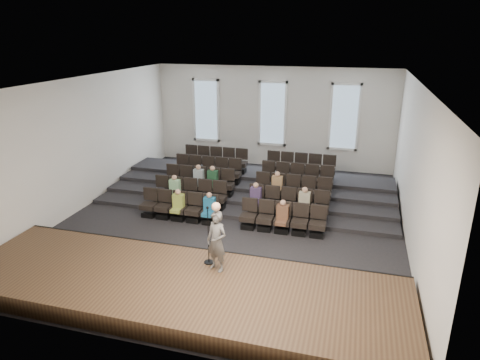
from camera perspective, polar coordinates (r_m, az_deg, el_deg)
name	(u,v)px	position (r m, az deg, el deg)	size (l,w,h in m)	color
ground	(233,219)	(15.92, -0.88, -5.22)	(14.00, 14.00, 0.00)	black
ceiling	(233,81)	(14.58, -0.98, 13.02)	(12.00, 14.00, 0.02)	white
wall_back	(273,117)	(21.70, 4.37, 8.32)	(12.00, 0.04, 5.00)	silver
wall_front	(135,245)	(8.99, -13.81, -8.41)	(12.00, 0.04, 5.00)	silver
wall_left	(84,143)	(17.68, -20.06, 4.69)	(0.04, 14.00, 5.00)	silver
wall_right	(416,168)	(14.61, 22.37, 1.50)	(0.04, 14.00, 5.00)	silver
stage	(178,288)	(11.59, -8.23, -14.13)	(11.80, 3.60, 0.50)	#4B3520
stage_lip	(202,256)	(12.99, -5.09, -10.06)	(11.80, 0.06, 0.52)	black
risers	(254,186)	(18.68, 1.86, -0.78)	(11.80, 4.80, 0.60)	black
seating_rows	(244,188)	(17.03, 0.57, -1.06)	(6.80, 4.70, 1.67)	black
windows	(272,114)	(21.60, 4.35, 8.81)	(8.44, 0.10, 3.24)	white
audience	(231,193)	(16.05, -1.17, -1.79)	(5.45, 2.64, 1.10)	#93A542
speaker	(217,241)	(11.41, -3.12, -8.17)	(0.61, 0.40, 1.69)	#555350
mic_stand	(209,246)	(11.90, -4.21, -8.81)	(0.28, 0.28, 1.69)	black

